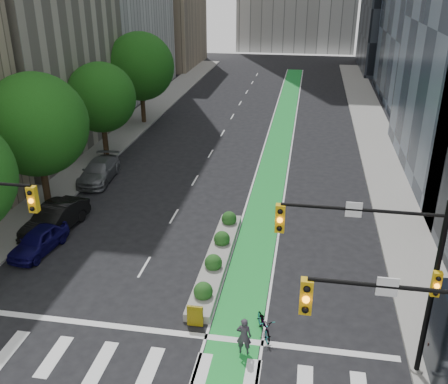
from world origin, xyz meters
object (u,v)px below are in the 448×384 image
at_px(median_planter, 217,257).
at_px(pedestrian_far, 438,340).
at_px(parked_car_left_mid, 55,218).
at_px(parked_car_left_near, 39,240).
at_px(cyclist, 244,336).
at_px(parked_car_left_far, 99,171).
at_px(bicycle, 264,324).

relative_size(median_planter, pedestrian_far, 5.52).
bearing_deg(parked_car_left_mid, pedestrian_far, -13.21).
bearing_deg(parked_car_left_mid, median_planter, -2.88).
relative_size(parked_car_left_near, parked_car_left_mid, 0.81).
height_order(cyclist, parked_car_left_far, cyclist).
height_order(cyclist, parked_car_left_mid, cyclist).
height_order(median_planter, bicycle, median_planter).
xyz_separation_m(cyclist, parked_car_left_near, (-12.17, 6.05, -0.16)).
height_order(median_planter, parked_car_left_far, parked_car_left_far).
height_order(parked_car_left_near, parked_car_left_mid, parked_car_left_mid).
height_order(bicycle, parked_car_left_mid, parked_car_left_mid).
xyz_separation_m(parked_car_left_far, pedestrian_far, (20.49, -15.57, 0.33)).
height_order(median_planter, pedestrian_far, pedestrian_far).
bearing_deg(parked_car_left_far, parked_car_left_mid, -90.20).
height_order(parked_car_left_mid, parked_car_left_far, parked_car_left_mid).
relative_size(bicycle, parked_car_left_mid, 0.37).
distance_m(cyclist, pedestrian_far, 7.56).
distance_m(parked_car_left_far, pedestrian_far, 25.74).
bearing_deg(median_planter, cyclist, -70.54).
distance_m(median_planter, parked_car_left_far, 14.49).
xyz_separation_m(parked_car_left_mid, pedestrian_far, (19.93, -7.69, 0.26)).
bearing_deg(parked_car_left_far, pedestrian_far, -41.52).
distance_m(cyclist, parked_car_left_near, 13.59).
xyz_separation_m(bicycle, cyclist, (-0.69, -1.31, 0.36)).
distance_m(parked_car_left_near, parked_car_left_mid, 2.40).
relative_size(parked_car_left_far, pedestrian_far, 2.79).
relative_size(parked_car_left_mid, parked_car_left_far, 0.96).
relative_size(cyclist, parked_car_left_near, 0.42).
bearing_deg(bicycle, parked_car_left_mid, 131.22).
bearing_deg(pedestrian_far, bicycle, -40.08).
bearing_deg(cyclist, bicycle, -117.95).
bearing_deg(parked_car_left_far, median_planter, -46.89).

